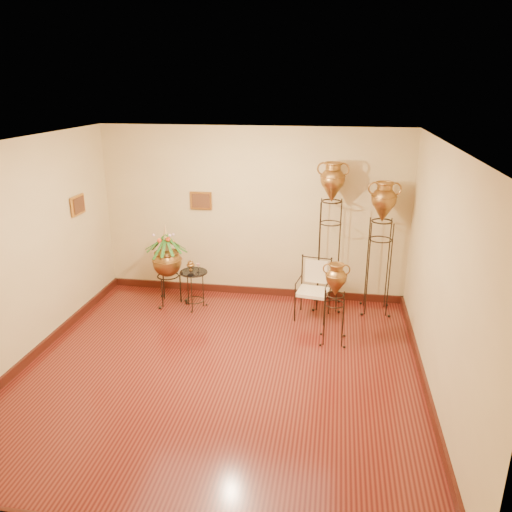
% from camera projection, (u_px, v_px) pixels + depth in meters
% --- Properties ---
extents(ground, '(5.00, 5.00, 0.00)m').
position_uv_depth(ground, '(220.00, 371.00, 6.25)').
color(ground, maroon).
rests_on(ground, ground).
extents(room_shell, '(5.02, 5.02, 2.81)m').
position_uv_depth(room_shell, '(216.00, 239.00, 5.68)').
color(room_shell, beige).
rests_on(room_shell, ground).
extents(amphora_tall, '(0.55, 0.55, 2.35)m').
position_uv_depth(amphora_tall, '(330.00, 236.00, 7.66)').
color(amphora_tall, black).
rests_on(amphora_tall, ground).
extents(amphora_mid, '(0.55, 0.55, 2.09)m').
position_uv_depth(amphora_mid, '(380.00, 248.00, 7.57)').
color(amphora_mid, black).
rests_on(amphora_mid, ground).
extents(amphora_short, '(0.45, 0.45, 1.18)m').
position_uv_depth(amphora_short, '(335.00, 303.00, 6.78)').
color(amphora_short, black).
rests_on(amphora_short, ground).
extents(planter_urn, '(0.77, 0.77, 1.37)m').
position_uv_depth(planter_urn, '(167.00, 259.00, 7.96)').
color(planter_urn, black).
rests_on(planter_urn, ground).
extents(armchair, '(0.59, 0.56, 0.92)m').
position_uv_depth(armchair, '(313.00, 290.00, 7.54)').
color(armchair, black).
rests_on(armchair, ground).
extents(side_table, '(0.43, 0.43, 0.78)m').
position_uv_depth(side_table, '(194.00, 289.00, 7.92)').
color(side_table, black).
rests_on(side_table, ground).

